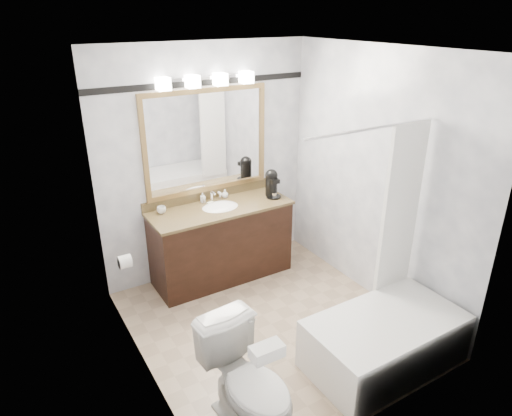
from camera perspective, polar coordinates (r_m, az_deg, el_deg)
name	(u,v)px	position (r m, az deg, el deg)	size (l,w,h in m)	color
room	(273,204)	(3.88, 2.14, 0.47)	(2.42, 2.62, 2.52)	tan
vanity	(221,241)	(5.02, -4.36, -4.11)	(1.53, 0.58, 0.97)	black
mirror	(207,141)	(4.86, -6.18, 8.28)	(1.40, 0.04, 1.10)	#9B7946
vanity_light_bar	(206,80)	(4.69, -6.23, 15.63)	(1.02, 0.14, 0.12)	silver
accent_stripe	(204,83)	(4.75, -6.57, 15.31)	(2.40, 0.01, 0.06)	black
bathtub	(385,333)	(4.11, 15.83, -14.82)	(1.30, 0.75, 1.96)	white
tp_roll	(125,262)	(4.27, -16.08, -6.45)	(0.12, 0.12, 0.11)	white
toilet	(249,384)	(3.37, -0.82, -21.10)	(0.45, 0.79, 0.80)	white
tissue_box	(267,351)	(2.93, 1.38, -17.49)	(0.21, 0.11, 0.09)	white
coffee_maker	(272,183)	(5.06, 1.98, 3.19)	(0.16, 0.20, 0.31)	black
cup_left	(161,210)	(4.77, -11.73, -0.24)	(0.09, 0.09, 0.07)	white
soap_bottle_a	(203,198)	(4.97, -6.68, 1.31)	(0.05, 0.05, 0.10)	white
soap_bottle_b	(225,194)	(5.07, -3.91, 1.81)	(0.07, 0.07, 0.09)	white
soap_bar	(211,203)	(4.92, -5.70, 0.61)	(0.07, 0.04, 0.02)	beige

